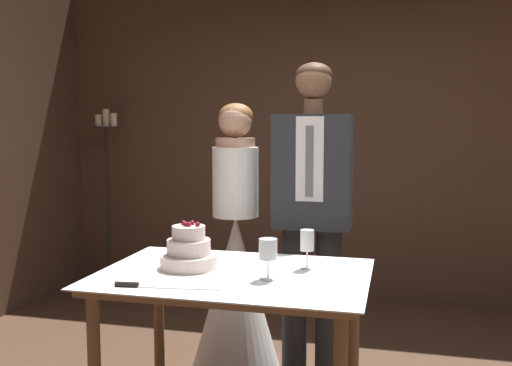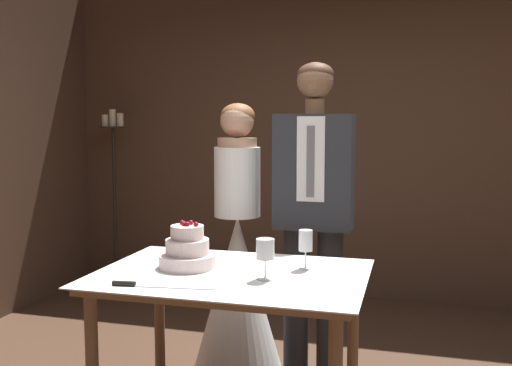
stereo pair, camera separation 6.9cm
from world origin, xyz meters
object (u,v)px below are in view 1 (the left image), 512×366
(cake_table, at_px, (234,294))
(wine_glass_near, at_px, (307,242))
(wine_glass_middle, at_px, (268,250))
(bride, at_px, (236,271))
(groom, at_px, (312,201))
(candle_stand, at_px, (108,199))
(cake_knife, at_px, (147,286))
(tiered_cake, at_px, (189,252))

(cake_table, xyz_separation_m, wine_glass_near, (0.31, 0.16, 0.23))
(wine_glass_near, bearing_deg, wine_glass_middle, -121.27)
(bride, distance_m, groom, 0.65)
(wine_glass_middle, distance_m, groom, 0.92)
(candle_stand, bearing_deg, cake_knife, -58.45)
(cake_table, bearing_deg, groom, 74.53)
(cake_table, distance_m, wine_glass_middle, 0.30)
(cake_knife, xyz_separation_m, candle_stand, (-1.54, 2.52, -0.01))
(tiered_cake, height_order, wine_glass_middle, tiered_cake)
(cake_table, bearing_deg, tiered_cake, 171.58)
(bride, height_order, candle_stand, candle_stand)
(groom, bearing_deg, cake_knife, -113.97)
(cake_table, height_order, wine_glass_near, wine_glass_near)
(wine_glass_near, bearing_deg, cake_knife, -141.68)
(wine_glass_near, relative_size, candle_stand, 0.11)
(cake_table, xyz_separation_m, wine_glass_middle, (0.18, -0.07, 0.23))
(groom, relative_size, candle_stand, 1.13)
(wine_glass_middle, bearing_deg, groom, 86.46)
(wine_glass_middle, height_order, candle_stand, candle_stand)
(wine_glass_middle, bearing_deg, bride, 114.20)
(cake_knife, height_order, candle_stand, candle_stand)
(wine_glass_near, height_order, groom, groom)
(wine_glass_middle, bearing_deg, wine_glass_near, 58.73)
(cake_table, distance_m, bride, 0.89)
(tiered_cake, relative_size, wine_glass_middle, 1.50)
(wine_glass_near, distance_m, candle_stand, 2.96)
(wine_glass_near, bearing_deg, groom, 96.61)
(cake_table, distance_m, cake_knife, 0.44)
(tiered_cake, xyz_separation_m, bride, (-0.00, 0.81, -0.30))
(wine_glass_near, height_order, bride, bride)
(groom, xyz_separation_m, candle_stand, (-2.06, 1.35, -0.23))
(tiered_cake, xyz_separation_m, groom, (0.46, 0.81, 0.15))
(cake_knife, relative_size, groom, 0.24)
(wine_glass_near, xyz_separation_m, groom, (-0.08, 0.69, 0.10))
(bride, bearing_deg, cake_knife, -92.40)
(tiered_cake, height_order, cake_knife, tiered_cake)
(bride, bearing_deg, wine_glass_near, -51.58)
(cake_knife, height_order, wine_glass_middle, wine_glass_middle)
(cake_knife, bearing_deg, groom, 58.53)
(cake_table, relative_size, groom, 0.66)
(tiered_cake, height_order, wine_glass_near, tiered_cake)
(cake_table, relative_size, bride, 0.76)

